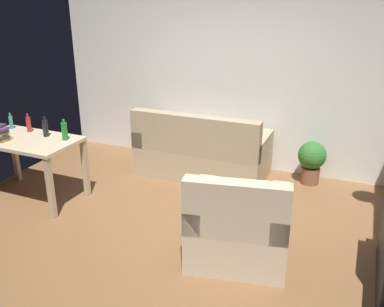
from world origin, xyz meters
name	(u,v)px	position (x,y,z in m)	size (l,w,h in m)	color
ground_plane	(165,236)	(0.00, 0.00, -0.01)	(5.20, 4.40, 0.02)	brown
wall_rear	(233,70)	(0.00, 2.20, 1.35)	(5.20, 0.10, 2.70)	silver
couch	(201,154)	(-0.22, 1.59, 0.31)	(1.73, 0.84, 0.92)	tan
desk	(28,147)	(-1.86, 0.18, 0.65)	(1.21, 0.72, 0.76)	#C6B28E
potted_plant	(312,160)	(1.20, 1.90, 0.33)	(0.36, 0.36, 0.57)	brown
armchair	(238,228)	(0.80, -0.08, 0.32)	(1.04, 0.99, 0.92)	beige
bottle_tall	(11,122)	(-2.30, 0.41, 0.85)	(0.05, 0.05, 0.20)	teal
bottle_red	(29,124)	(-2.01, 0.40, 0.86)	(0.05, 0.05, 0.23)	#AD2323
bottle_dark	(45,128)	(-1.70, 0.34, 0.86)	(0.06, 0.06, 0.24)	black
bottle_green	(64,131)	(-1.41, 0.32, 0.87)	(0.07, 0.07, 0.25)	#1E722D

